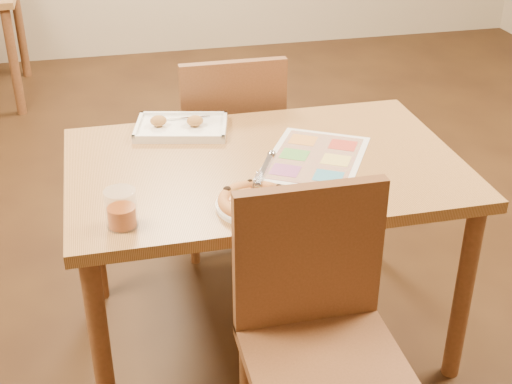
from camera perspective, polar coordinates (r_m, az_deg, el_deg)
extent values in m
plane|color=#35210E|center=(2.77, 0.60, -11.05)|extent=(7.00, 7.00, 0.00)
cube|color=#A77743|center=(2.38, 0.69, 1.98)|extent=(1.30, 0.85, 0.04)
cylinder|color=brown|center=(2.22, -12.32, -12.21)|extent=(0.06, 0.06, 0.68)
cylinder|color=brown|center=(2.82, -12.91, -2.55)|extent=(0.06, 0.06, 0.68)
cylinder|color=brown|center=(2.48, 16.24, -7.89)|extent=(0.06, 0.06, 0.68)
cylinder|color=brown|center=(3.02, 9.92, 0.09)|extent=(0.06, 0.06, 0.68)
cube|color=brown|center=(1.97, 5.63, -13.74)|extent=(0.42, 0.42, 0.04)
cube|color=brown|center=(1.97, 4.23, -5.27)|extent=(0.42, 0.04, 0.45)
cube|color=brown|center=(3.10, -2.41, 3.59)|extent=(0.42, 0.42, 0.04)
cube|color=brown|center=(2.84, -1.77, 6.09)|extent=(0.42, 0.04, 0.45)
cylinder|color=brown|center=(4.74, -18.82, 9.79)|extent=(0.06, 0.06, 0.68)
cylinder|color=brown|center=(5.44, -18.34, 12.22)|extent=(0.06, 0.06, 0.68)
cylinder|color=white|center=(2.10, 0.00, -1.04)|extent=(0.32, 0.32, 0.01)
cylinder|color=#DC8E4B|center=(2.09, -0.15, -0.85)|extent=(0.21, 0.21, 0.01)
cylinder|color=#F9E087|center=(2.09, -0.15, -0.67)|extent=(0.17, 0.17, 0.01)
torus|color=#DC8E4B|center=(2.09, -0.15, -0.65)|extent=(0.22, 0.22, 0.03)
cylinder|color=silver|center=(2.08, 0.14, 0.59)|extent=(0.05, 0.07, 0.08)
cube|color=silver|center=(2.12, 0.71, 1.81)|extent=(0.08, 0.11, 0.06)
cube|color=white|center=(2.61, -5.99, 5.06)|extent=(0.37, 0.29, 0.02)
cube|color=silver|center=(2.60, -6.01, 5.31)|extent=(0.16, 0.01, 0.00)
ellipsoid|color=#B48240|center=(2.60, -7.82, 5.67)|extent=(0.06, 0.05, 0.04)
ellipsoid|color=#B48240|center=(2.59, -4.91, 5.70)|extent=(0.06, 0.05, 0.04)
cylinder|color=#8B370A|center=(2.03, -10.68, -1.92)|extent=(0.08, 0.08, 0.06)
cylinder|color=white|center=(2.02, -10.74, -1.31)|extent=(0.09, 0.09, 0.11)
cube|color=white|center=(2.40, 4.75, 2.75)|extent=(0.48, 0.52, 0.00)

